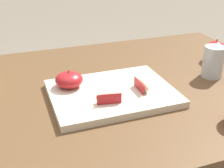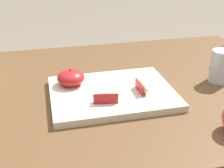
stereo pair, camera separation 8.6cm
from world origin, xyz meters
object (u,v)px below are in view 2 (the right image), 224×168
object	(u,v)px
cutting_board	(112,93)
apple_wedge_middle	(106,97)
apple_wedge_front	(143,86)
drinking_glass_water	(221,66)
apple_half_skin_up	(71,77)

from	to	relation	value
cutting_board	apple_wedge_middle	distance (m)	0.08
apple_wedge_front	drinking_glass_water	world-z (taller)	drinking_glass_water
cutting_board	apple_half_skin_up	distance (m)	0.13
cutting_board	apple_half_skin_up	bearing A→B (deg)	148.97
apple_wedge_middle	drinking_glass_water	world-z (taller)	drinking_glass_water
apple_half_skin_up	apple_wedge_front	size ratio (longest dim) A/B	1.18
apple_half_skin_up	apple_wedge_middle	size ratio (longest dim) A/B	1.13
apple_wedge_middle	drinking_glass_water	distance (m)	0.40
apple_half_skin_up	apple_wedge_middle	bearing A→B (deg)	-58.75
apple_wedge_middle	apple_wedge_front	bearing A→B (deg)	17.08
apple_wedge_front	apple_wedge_middle	world-z (taller)	same
cutting_board	drinking_glass_water	distance (m)	0.37
apple_half_skin_up	apple_wedge_middle	world-z (taller)	apple_half_skin_up
apple_half_skin_up	apple_wedge_front	world-z (taller)	apple_half_skin_up
cutting_board	drinking_glass_water	xyz separation A→B (m)	(0.36, 0.02, 0.04)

